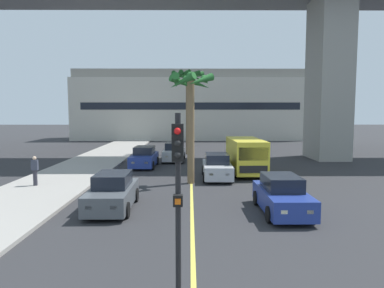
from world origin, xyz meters
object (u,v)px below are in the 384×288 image
car_queue_front (113,193)px  car_queue_third (174,152)px  palm_tree_near_median (191,98)px  delivery_van (246,155)px  car_queue_fifth (282,196)px  traffic_light_median_near (178,185)px  car_queue_second (217,167)px  car_queue_fourth (144,158)px  pedestrian_near_crosswalk (35,170)px  palm_tree_mid_median (187,83)px

car_queue_front → car_queue_third: 14.94m
palm_tree_near_median → delivery_van: bearing=39.8°
car_queue_fifth → traffic_light_median_near: 8.51m
car_queue_front → car_queue_second: bearing=53.8°
car_queue_fourth → pedestrian_near_crosswalk: size_ratio=2.56×
car_queue_front → car_queue_third: size_ratio=1.00×
car_queue_front → traffic_light_median_near: 8.64m
delivery_van → car_queue_front: bearing=-129.7°
pedestrian_near_crosswalk → palm_tree_near_median: bearing=8.4°
palm_tree_near_median → car_queue_fourth: bearing=120.2°
car_queue_third → car_queue_front: bearing=-97.6°
car_queue_second → palm_tree_mid_median: size_ratio=0.50×
car_queue_fourth → pedestrian_near_crosswalk: bearing=-124.7°
car_queue_fourth → delivery_van: bearing=-22.1°
delivery_van → palm_tree_near_median: size_ratio=0.82×
delivery_van → pedestrian_near_crosswalk: (-12.30, -4.36, -0.29)m
car_queue_front → traffic_light_median_near: size_ratio=0.98×
car_queue_front → pedestrian_near_crosswalk: pedestrian_near_crosswalk is taller
car_queue_fourth → traffic_light_median_near: bearing=-80.5°
car_queue_fourth → car_queue_front: bearing=-89.4°
car_queue_front → palm_tree_near_median: size_ratio=0.63×
car_queue_fourth → car_queue_fifth: (7.30, -12.12, 0.00)m
car_queue_front → car_queue_second: same height
car_queue_fourth → palm_tree_mid_median: size_ratio=0.51×
car_queue_fifth → palm_tree_mid_median: size_ratio=0.50×
car_queue_front → traffic_light_median_near: (3.10, -7.82, 1.99)m
traffic_light_median_near → car_queue_second: bearing=82.4°
car_queue_fifth → pedestrian_near_crosswalk: (-12.36, 4.81, 0.28)m
car_queue_second → car_queue_third: (-3.07, 7.89, 0.00)m
car_queue_fourth → palm_tree_mid_median: (3.22, 8.06, 6.19)m
car_queue_fourth → pedestrian_near_crosswalk: pedestrian_near_crosswalk is taller
delivery_van → car_queue_third: bearing=129.4°
car_queue_second → delivery_van: delivery_van is taller
car_queue_fifth → traffic_light_median_near: bearing=-119.5°
car_queue_fifth → pedestrian_near_crosswalk: size_ratio=2.54×
palm_tree_near_median → palm_tree_mid_median: bearing=91.2°
car_queue_fifth → car_queue_fourth: bearing=121.0°
palm_tree_mid_median → pedestrian_near_crosswalk: bearing=-118.3°
traffic_light_median_near → delivery_van: bearing=76.2°
car_queue_third → traffic_light_median_near: size_ratio=0.98×
car_queue_second → car_queue_fourth: (-5.17, 4.59, 0.00)m
car_queue_third → car_queue_fourth: 3.92m
car_queue_third → palm_tree_near_median: 10.37m
car_queue_fifth → delivery_van: size_ratio=0.78×
car_queue_third → pedestrian_near_crosswalk: bearing=-124.0°
car_queue_second → traffic_light_median_near: (-1.95, -14.73, 1.99)m
car_queue_front → car_queue_fourth: 11.50m
car_queue_fifth → delivery_van: bearing=90.4°
car_queue_third → delivery_van: 8.10m
car_queue_front → pedestrian_near_crosswalk: bearing=141.0°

